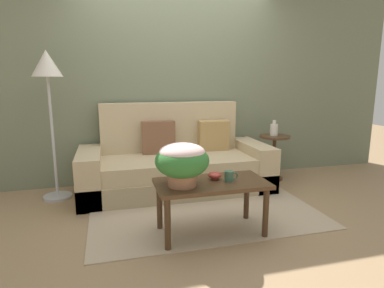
{
  "coord_description": "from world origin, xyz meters",
  "views": [
    {
      "loc": [
        -0.93,
        -3.15,
        1.34
      ],
      "look_at": [
        -0.1,
        -0.03,
        0.7
      ],
      "focal_mm": 30.19,
      "sensor_mm": 36.0,
      "label": 1
    }
  ],
  "objects_px": {
    "coffee_table": "(211,189)",
    "coffee_mug": "(229,176)",
    "couch": "(176,165)",
    "snack_bowl": "(215,175)",
    "potted_plant": "(182,160)",
    "table_vase": "(274,129)",
    "floor_lamp": "(48,79)",
    "side_table": "(274,149)"
  },
  "relations": [
    {
      "from": "coffee_table",
      "to": "snack_bowl",
      "type": "xyz_separation_m",
      "value": [
        0.05,
        0.06,
        0.1
      ]
    },
    {
      "from": "couch",
      "to": "potted_plant",
      "type": "distance_m",
      "value": 1.37
    },
    {
      "from": "coffee_mug",
      "to": "couch",
      "type": "bearing_deg",
      "value": 98.87
    },
    {
      "from": "coffee_table",
      "to": "coffee_mug",
      "type": "distance_m",
      "value": 0.19
    },
    {
      "from": "coffee_table",
      "to": "table_vase",
      "type": "height_order",
      "value": "table_vase"
    },
    {
      "from": "potted_plant",
      "to": "coffee_mug",
      "type": "relative_size",
      "value": 3.67
    },
    {
      "from": "coffee_table",
      "to": "potted_plant",
      "type": "xyz_separation_m",
      "value": [
        -0.27,
        -0.04,
        0.29
      ]
    },
    {
      "from": "coffee_mug",
      "to": "snack_bowl",
      "type": "distance_m",
      "value": 0.14
    },
    {
      "from": "floor_lamp",
      "to": "coffee_mug",
      "type": "relative_size",
      "value": 13.63
    },
    {
      "from": "couch",
      "to": "coffee_mug",
      "type": "xyz_separation_m",
      "value": [
        0.2,
        -1.29,
        0.22
      ]
    },
    {
      "from": "couch",
      "to": "coffee_table",
      "type": "height_order",
      "value": "couch"
    },
    {
      "from": "potted_plant",
      "to": "table_vase",
      "type": "bearing_deg",
      "value": 40.45
    },
    {
      "from": "snack_bowl",
      "to": "table_vase",
      "type": "xyz_separation_m",
      "value": [
        1.26,
        1.25,
        0.18
      ]
    },
    {
      "from": "couch",
      "to": "potted_plant",
      "type": "xyz_separation_m",
      "value": [
        -0.22,
        -1.3,
        0.39
      ]
    },
    {
      "from": "potted_plant",
      "to": "table_vase",
      "type": "distance_m",
      "value": 2.08
    },
    {
      "from": "side_table",
      "to": "coffee_mug",
      "type": "xyz_separation_m",
      "value": [
        -1.17,
        -1.33,
        0.1
      ]
    },
    {
      "from": "potted_plant",
      "to": "floor_lamp",
      "type": "bearing_deg",
      "value": 131.34
    },
    {
      "from": "side_table",
      "to": "floor_lamp",
      "type": "xyz_separation_m",
      "value": [
        -2.76,
        -0.01,
        0.93
      ]
    },
    {
      "from": "potted_plant",
      "to": "table_vase",
      "type": "relative_size",
      "value": 2.16
    },
    {
      "from": "snack_bowl",
      "to": "couch",
      "type": "bearing_deg",
      "value": 94.72
    },
    {
      "from": "couch",
      "to": "floor_lamp",
      "type": "distance_m",
      "value": 1.74
    },
    {
      "from": "couch",
      "to": "table_vase",
      "type": "distance_m",
      "value": 1.41
    },
    {
      "from": "table_vase",
      "to": "snack_bowl",
      "type": "bearing_deg",
      "value": -135.39
    },
    {
      "from": "potted_plant",
      "to": "table_vase",
      "type": "xyz_separation_m",
      "value": [
        1.58,
        1.35,
        -0.01
      ]
    },
    {
      "from": "couch",
      "to": "side_table",
      "type": "relative_size",
      "value": 3.76
    },
    {
      "from": "couch",
      "to": "table_vase",
      "type": "bearing_deg",
      "value": 2.23
    },
    {
      "from": "couch",
      "to": "coffee_mug",
      "type": "relative_size",
      "value": 18.79
    },
    {
      "from": "couch",
      "to": "snack_bowl",
      "type": "bearing_deg",
      "value": -85.28
    },
    {
      "from": "side_table",
      "to": "snack_bowl",
      "type": "height_order",
      "value": "side_table"
    },
    {
      "from": "floor_lamp",
      "to": "potted_plant",
      "type": "height_order",
      "value": "floor_lamp"
    },
    {
      "from": "potted_plant",
      "to": "snack_bowl",
      "type": "bearing_deg",
      "value": 17.98
    },
    {
      "from": "coffee_mug",
      "to": "snack_bowl",
      "type": "bearing_deg",
      "value": 137.36
    },
    {
      "from": "floor_lamp",
      "to": "potted_plant",
      "type": "relative_size",
      "value": 3.71
    },
    {
      "from": "couch",
      "to": "snack_bowl",
      "type": "xyz_separation_m",
      "value": [
        0.1,
        -1.19,
        0.21
      ]
    },
    {
      "from": "coffee_mug",
      "to": "table_vase",
      "type": "xyz_separation_m",
      "value": [
        1.16,
        1.34,
        0.17
      ]
    },
    {
      "from": "floor_lamp",
      "to": "snack_bowl",
      "type": "xyz_separation_m",
      "value": [
        1.49,
        -1.23,
        -0.84
      ]
    },
    {
      "from": "coffee_table",
      "to": "side_table",
      "type": "bearing_deg",
      "value": 44.39
    },
    {
      "from": "potted_plant",
      "to": "snack_bowl",
      "type": "distance_m",
      "value": 0.38
    },
    {
      "from": "side_table",
      "to": "table_vase",
      "type": "xyz_separation_m",
      "value": [
        -0.01,
        0.01,
        0.27
      ]
    },
    {
      "from": "floor_lamp",
      "to": "side_table",
      "type": "bearing_deg",
      "value": 0.14
    },
    {
      "from": "coffee_mug",
      "to": "side_table",
      "type": "bearing_deg",
      "value": 48.54
    },
    {
      "from": "coffee_table",
      "to": "table_vase",
      "type": "bearing_deg",
      "value": 44.93
    }
  ]
}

